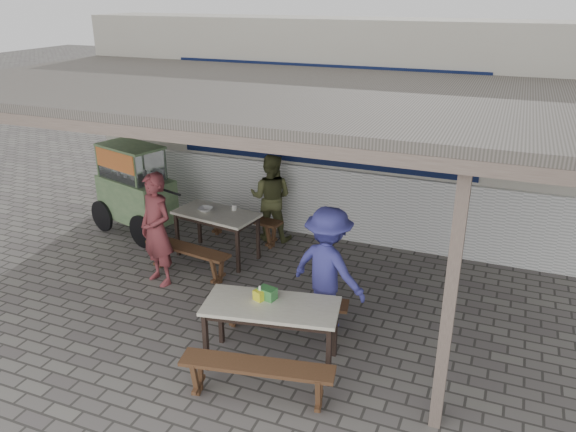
# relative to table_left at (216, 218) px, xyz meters

# --- Properties ---
(ground) EXTENTS (60.00, 60.00, 0.00)m
(ground) POSITION_rel_table_left_xyz_m (1.36, -1.56, -0.67)
(ground) COLOR #64605A
(ground) RESTS_ON ground
(back_wall) EXTENTS (9.00, 1.28, 3.50)m
(back_wall) POSITION_rel_table_left_xyz_m (1.36, 2.02, 1.05)
(back_wall) COLOR #B9B4A6
(back_wall) RESTS_ON ground
(warung_roof) EXTENTS (9.00, 4.21, 2.81)m
(warung_roof) POSITION_rel_table_left_xyz_m (1.38, -0.66, 2.05)
(warung_roof) COLOR #5F5851
(warung_roof) RESTS_ON ground
(table_left) EXTENTS (1.36, 0.84, 0.75)m
(table_left) POSITION_rel_table_left_xyz_m (0.00, 0.00, 0.00)
(table_left) COLOR beige
(table_left) RESTS_ON ground
(bench_left_street) EXTENTS (1.41, 0.48, 0.45)m
(bench_left_street) POSITION_rel_table_left_xyz_m (-0.11, -0.70, -0.33)
(bench_left_street) COLOR brown
(bench_left_street) RESTS_ON ground
(bench_left_wall) EXTENTS (1.41, 0.48, 0.45)m
(bench_left_wall) POSITION_rel_table_left_xyz_m (0.11, 0.70, -0.33)
(bench_left_wall) COLOR brown
(bench_left_wall) RESTS_ON ground
(table_right) EXTENTS (1.56, 0.91, 0.75)m
(table_right) POSITION_rel_table_left_xyz_m (1.86, -2.16, 0.00)
(table_right) COLOR beige
(table_right) RESTS_ON ground
(bench_right_street) EXTENTS (1.59, 0.56, 0.45)m
(bench_right_street) POSITION_rel_table_left_xyz_m (1.98, -2.80, -0.33)
(bench_right_street) COLOR brown
(bench_right_street) RESTS_ON ground
(bench_right_wall) EXTENTS (1.59, 0.56, 0.45)m
(bench_right_wall) POSITION_rel_table_left_xyz_m (1.74, -1.52, -0.33)
(bench_right_wall) COLOR brown
(bench_right_wall) RESTS_ON ground
(vendor_cart) EXTENTS (1.98, 1.13, 1.54)m
(vendor_cart) POSITION_rel_table_left_xyz_m (-1.75, 0.36, 0.17)
(vendor_cart) COLOR #769362
(vendor_cart) RESTS_ON ground
(patron_street_side) EXTENTS (0.69, 0.58, 1.63)m
(patron_street_side) POSITION_rel_table_left_xyz_m (-0.38, -1.02, 0.15)
(patron_street_side) COLOR brown
(patron_street_side) RESTS_ON ground
(patron_wall_side) EXTENTS (0.78, 0.64, 1.47)m
(patron_wall_side) POSITION_rel_table_left_xyz_m (0.49, 0.97, 0.07)
(patron_wall_side) COLOR #4D512D
(patron_wall_side) RESTS_ON ground
(patron_right_table) EXTENTS (1.15, 0.87, 1.57)m
(patron_right_table) POSITION_rel_table_left_xyz_m (2.19, -1.20, 0.12)
(patron_right_table) COLOR #3D3E99
(patron_right_table) RESTS_ON ground
(tissue_box) EXTENTS (0.15, 0.15, 0.11)m
(tissue_box) POSITION_rel_table_left_xyz_m (1.70, -2.11, 0.14)
(tissue_box) COLOR gold
(tissue_box) RESTS_ON table_right
(donation_box) EXTENTS (0.22, 0.16, 0.13)m
(donation_box) POSITION_rel_table_left_xyz_m (1.77, -2.06, 0.15)
(donation_box) COLOR #377C3C
(donation_box) RESTS_ON table_right
(condiment_jar) EXTENTS (0.08, 0.08, 0.09)m
(condiment_jar) POSITION_rel_table_left_xyz_m (0.21, 0.20, 0.13)
(condiment_jar) COLOR beige
(condiment_jar) RESTS_ON table_left
(condiment_bowl) EXTENTS (0.23, 0.23, 0.05)m
(condiment_bowl) POSITION_rel_table_left_xyz_m (-0.18, -0.00, 0.11)
(condiment_bowl) COLOR silver
(condiment_bowl) RESTS_ON table_left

